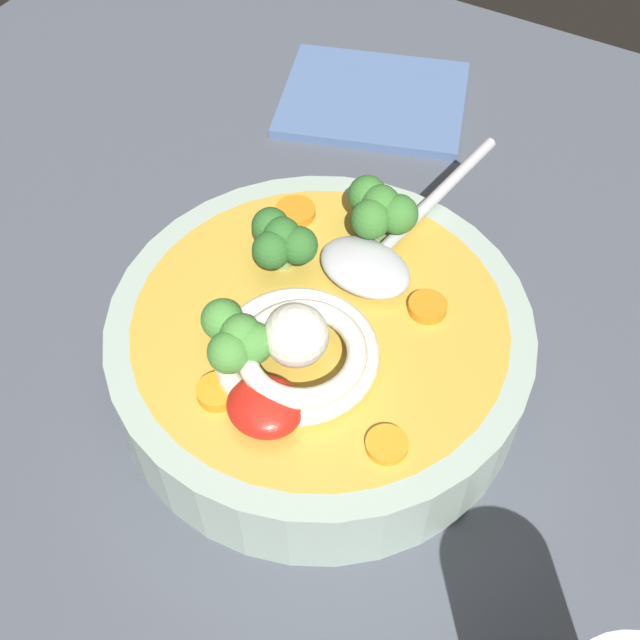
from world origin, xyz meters
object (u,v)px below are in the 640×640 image
soup_bowl (320,348)px  folded_napkin (373,99)px  noodle_pile (298,349)px  soup_spoon (378,254)px

soup_bowl → folded_napkin: 29.43cm
soup_bowl → folded_napkin: (-10.44, 27.40, -2.62)cm
soup_bowl → noodle_pile: noodle_pile is taller
soup_bowl → soup_spoon: soup_spoon is taller
noodle_pile → folded_napkin: bearing=109.6°
soup_spoon → folded_napkin: size_ratio=1.11×
soup_bowl → soup_spoon: (0.83, 5.80, 3.62)cm
noodle_pile → soup_bowl: bearing=98.5°
soup_spoon → folded_napkin: (-11.27, 21.60, -6.24)cm
noodle_pile → folded_napkin: noodle_pile is taller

